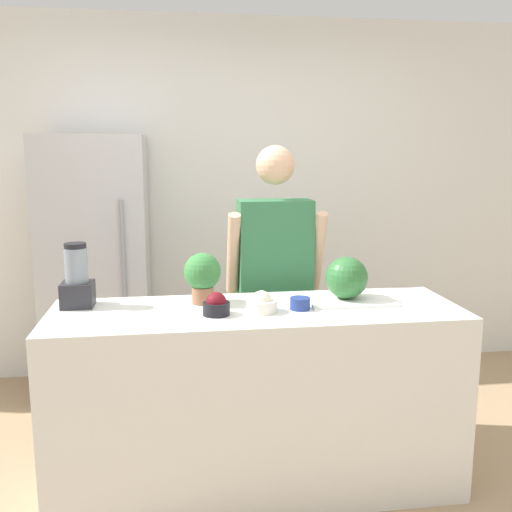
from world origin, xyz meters
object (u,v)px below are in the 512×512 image
Objects in this scene: bowl_cream at (262,304)px; potted_plant at (202,275)px; bowl_cherries at (216,306)px; person at (275,289)px; watermelon at (347,278)px; refrigerator at (97,268)px; bowl_small_blue at (300,304)px; blender at (77,280)px.

bowl_cream is 0.34m from potted_plant.
bowl_cherries is 0.21m from bowl_cream.
bowl_cherries is (-0.38, -0.64, 0.09)m from person.
bowl_cherries is (-0.66, -0.15, -0.08)m from watermelon.
watermelon is (1.36, -1.20, 0.15)m from refrigerator.
bowl_small_blue is at bearing 5.28° from bowl_cream.
bowl_small_blue is at bearing -88.55° from person.
potted_plant reaches higher than bowl_cream.
watermelon reaches higher than bowl_cream.
blender is (-0.65, 0.24, 0.09)m from bowl_cherries.
bowl_cream is (0.21, 0.02, -0.00)m from bowl_cherries.
refrigerator is 1.52m from bowl_cherries.
refrigerator is 1.62m from bowl_cream.
bowl_cherries is at bearing -166.92° from watermelon.
bowl_small_blue is 0.38× the size of potted_plant.
bowl_cherries reaches higher than bowl_small_blue.
bowl_small_blue is 1.07m from blender.
blender reaches higher than bowl_cherries.
blender is at bearing -158.88° from person.
watermelon is at bearing -41.25° from refrigerator.
bowl_cream is (-0.45, -0.14, -0.08)m from watermelon.
potted_plant reaches higher than watermelon.
bowl_cherries is at bearing -174.87° from bowl_small_blue.
blender is at bearing 159.69° from bowl_cherries.
refrigerator reaches higher than blender.
bowl_small_blue is (0.02, -0.60, 0.07)m from person.
blender is at bearing -87.34° from refrigerator.
refrigerator is 1.04× the size of person.
bowl_cream reaches higher than bowl_small_blue.
refrigerator is at bearing 129.98° from bowl_small_blue.
blender reaches higher than potted_plant.
blender reaches higher than bowl_small_blue.
blender is at bearing 176.21° from watermelon.
bowl_cream is at bearing -14.43° from blender.
potted_plant is (-0.26, 0.19, 0.11)m from bowl_cream.
potted_plant is at bearing 103.39° from bowl_cherries.
refrigerator is at bearing 138.75° from watermelon.
bowl_cream is 0.47× the size of blender.
person is 11.62× the size of bowl_cream.
bowl_small_blue is at bearing 5.13° from bowl_cherries.
blender is at bearing 177.41° from potted_plant.
watermelon is 1.69× the size of bowl_cherries.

